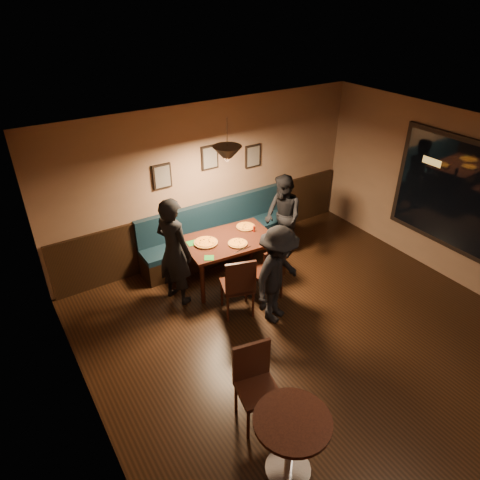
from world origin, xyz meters
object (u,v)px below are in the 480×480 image
at_px(diner_left, 174,251).
at_px(cafe_table, 290,446).
at_px(chair_near_right, 265,271).
at_px(diner_right, 283,217).
at_px(tabasco_bottle, 254,228).
at_px(soda_glass, 271,232).
at_px(booth_bench, 219,232).
at_px(cafe_chair_far, 258,389).
at_px(chair_near_left, 237,284).
at_px(dining_table, 229,259).
at_px(diner_front, 278,275).

relative_size(diner_left, cafe_table, 2.18).
bearing_deg(chair_near_right, cafe_table, -127.61).
distance_m(diner_right, tabasco_bottle, 0.78).
bearing_deg(soda_glass, booth_bench, 111.39).
distance_m(diner_right, cafe_table, 4.30).
bearing_deg(diner_right, cafe_chair_far, -35.62).
height_order(chair_near_left, chair_near_right, chair_near_left).
bearing_deg(booth_bench, chair_near_left, -110.92).
distance_m(diner_left, tabasco_bottle, 1.48).
relative_size(chair_near_left, chair_near_right, 1.02).
distance_m(booth_bench, chair_near_right, 1.48).
distance_m(chair_near_left, diner_left, 1.09).
bearing_deg(chair_near_right, diner_left, 141.60).
xyz_separation_m(dining_table, tabasco_bottle, (0.49, -0.02, 0.46)).
xyz_separation_m(booth_bench, chair_near_left, (-0.59, -1.55, 0.02)).
height_order(chair_near_right, tabasco_bottle, chair_near_right).
height_order(diner_front, cafe_chair_far, diner_front).
bearing_deg(chair_near_left, diner_left, 146.11).
bearing_deg(diner_right, tabasco_bottle, -70.73).
relative_size(dining_table, cafe_chair_far, 1.45).
relative_size(booth_bench, chair_near_left, 2.88).
distance_m(booth_bench, tabasco_bottle, 0.87).
bearing_deg(diner_front, tabasco_bottle, 47.61).
height_order(booth_bench, diner_left, diner_left).
xyz_separation_m(booth_bench, dining_table, (-0.24, -0.73, -0.10)).
xyz_separation_m(dining_table, chair_near_left, (-0.35, -0.82, 0.12)).
xyz_separation_m(diner_front, tabasco_bottle, (0.42, 1.24, 0.07)).
xyz_separation_m(chair_near_left, diner_left, (-0.64, 0.80, 0.38)).
height_order(booth_bench, chair_near_left, chair_near_left).
distance_m(booth_bench, diner_front, 2.02).
xyz_separation_m(diner_front, soda_glass, (0.58, 0.96, 0.08)).
xyz_separation_m(tabasco_bottle, cafe_chair_far, (-1.69, -2.58, -0.35)).
xyz_separation_m(diner_front, cafe_chair_far, (-1.27, -1.34, -0.27)).
relative_size(booth_bench, cafe_chair_far, 2.94).
bearing_deg(tabasco_bottle, chair_near_right, -110.49).
xyz_separation_m(chair_near_left, cafe_chair_far, (-0.85, -1.78, -0.01)).
bearing_deg(diner_front, booth_bench, 61.45).
relative_size(diner_right, tabasco_bottle, 11.74).
bearing_deg(tabasco_bottle, cafe_table, -118.38).
relative_size(diner_left, soda_glass, 12.57).
xyz_separation_m(diner_right, diner_front, (-1.18, -1.42, 0.00)).
relative_size(booth_bench, diner_right, 1.92).
bearing_deg(diner_left, diner_right, -106.62).
height_order(chair_near_right, diner_front, diner_front).
distance_m(chair_near_right, tabasco_bottle, 0.86).
xyz_separation_m(booth_bench, diner_left, (-1.23, -0.75, 0.40)).
xyz_separation_m(diner_right, soda_glass, (-0.60, -0.46, 0.08)).
bearing_deg(chair_near_left, diner_front, -28.88).
bearing_deg(diner_front, cafe_table, -147.11).
relative_size(chair_near_left, cafe_table, 1.27).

